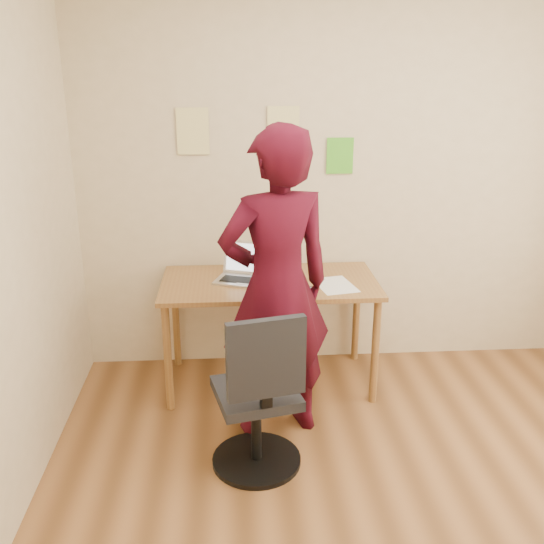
{
  "coord_description": "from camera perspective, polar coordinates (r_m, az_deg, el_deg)",
  "views": [
    {
      "loc": [
        -0.71,
        -2.31,
        2.09
      ],
      "look_at": [
        -0.49,
        0.95,
        0.95
      ],
      "focal_mm": 40.0,
      "sensor_mm": 36.0,
      "label": 1
    }
  ],
  "objects": [
    {
      "name": "room",
      "position": [
        2.53,
        12.57,
        1.75
      ],
      "size": [
        3.58,
        3.58,
        2.78
      ],
      "color": "brown",
      "rests_on": "ground"
    },
    {
      "name": "wall_note_mid",
      "position": [
        4.09,
        1.08,
        13.26
      ],
      "size": [
        0.21,
        0.0,
        0.3
      ],
      "primitive_type": "cube",
      "color": "#EEE08E",
      "rests_on": "room"
    },
    {
      "name": "person",
      "position": [
        3.36,
        0.41,
        -1.48
      ],
      "size": [
        0.75,
        0.6,
        1.8
      ],
      "primitive_type": "imported",
      "rotation": [
        0.0,
        0.0,
        3.43
      ],
      "color": "#3B0814",
      "rests_on": "ground"
    },
    {
      "name": "wall_note_right",
      "position": [
        4.16,
        6.41,
        10.82
      ],
      "size": [
        0.18,
        0.0,
        0.24
      ],
      "primitive_type": "cube",
      "color": "#52BC2A",
      "rests_on": "room"
    },
    {
      "name": "wall_note_left",
      "position": [
        4.08,
        -7.47,
        13.0
      ],
      "size": [
        0.21,
        0.0,
        0.3
      ],
      "primitive_type": "cube",
      "color": "#EEE08E",
      "rests_on": "room"
    },
    {
      "name": "desk",
      "position": [
        3.97,
        -0.23,
        -2.01
      ],
      "size": [
        1.4,
        0.7,
        0.74
      ],
      "color": "olive",
      "rests_on": "ground"
    },
    {
      "name": "phone",
      "position": [
        3.76,
        3.66,
        -1.76
      ],
      "size": [
        0.07,
        0.13,
        0.01
      ],
      "rotation": [
        0.0,
        0.0,
        -0.06
      ],
      "color": "black",
      "rests_on": "desk"
    },
    {
      "name": "paper_sheet",
      "position": [
        3.88,
        5.95,
        -1.24
      ],
      "size": [
        0.28,
        0.36,
        0.0
      ],
      "primitive_type": "cube",
      "rotation": [
        0.0,
        0.0,
        0.21
      ],
      "color": "white",
      "rests_on": "desk"
    },
    {
      "name": "laptop",
      "position": [
        3.96,
        -2.74,
        0.03
      ],
      "size": [
        0.39,
        0.37,
        0.23
      ],
      "rotation": [
        0.0,
        0.0,
        -0.34
      ],
      "color": "#BBBBC3",
      "rests_on": "desk"
    },
    {
      "name": "office_chair",
      "position": [
        3.23,
        -1.22,
        -12.32
      ],
      "size": [
        0.49,
        0.51,
        0.94
      ],
      "rotation": [
        0.0,
        0.0,
        0.23
      ],
      "color": "black",
      "rests_on": "ground"
    }
  ]
}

